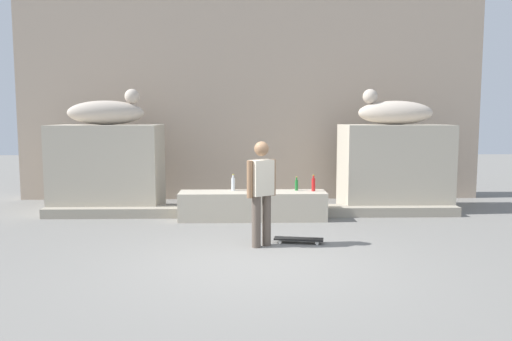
% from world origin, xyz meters
% --- Properties ---
extents(ground_plane, '(40.00, 40.00, 0.00)m').
position_xyz_m(ground_plane, '(0.00, 0.00, 0.00)').
color(ground_plane, slate).
extents(facade_wall, '(11.37, 0.60, 5.69)m').
position_xyz_m(facade_wall, '(0.00, 5.82, 2.85)').
color(facade_wall, tan).
rests_on(facade_wall, ground_plane).
extents(pedestal_left, '(2.28, 1.36, 1.87)m').
position_xyz_m(pedestal_left, '(-3.13, 4.05, 0.94)').
color(pedestal_left, '#B7AD99').
rests_on(pedestal_left, ground_plane).
extents(pedestal_right, '(2.28, 1.36, 1.87)m').
position_xyz_m(pedestal_right, '(3.13, 4.05, 0.94)').
color(pedestal_right, '#B7AD99').
rests_on(pedestal_right, ground_plane).
extents(statue_reclining_left, '(1.69, 0.94, 0.78)m').
position_xyz_m(statue_reclining_left, '(-3.10, 4.06, 2.15)').
color(statue_reclining_left, beige).
rests_on(statue_reclining_left, pedestal_left).
extents(statue_reclining_right, '(1.65, 0.72, 0.78)m').
position_xyz_m(statue_reclining_right, '(3.10, 4.06, 2.15)').
color(statue_reclining_right, beige).
rests_on(statue_reclining_right, pedestal_right).
extents(ledge_block, '(2.92, 0.66, 0.56)m').
position_xyz_m(ledge_block, '(0.00, 2.98, 0.28)').
color(ledge_block, '#B7AD99').
rests_on(ledge_block, ground_plane).
extents(skater, '(0.46, 0.37, 1.67)m').
position_xyz_m(skater, '(0.10, 0.88, 0.92)').
color(skater, brown).
rests_on(skater, ground_plane).
extents(skateboard, '(0.82, 0.34, 0.08)m').
position_xyz_m(skateboard, '(0.72, 1.07, 0.06)').
color(skateboard, black).
rests_on(skateboard, ground_plane).
extents(bottle_red, '(0.07, 0.07, 0.33)m').
position_xyz_m(bottle_red, '(1.22, 3.05, 0.70)').
color(bottle_red, red).
rests_on(bottle_red, ledge_block).
extents(bottle_clear, '(0.07, 0.07, 0.33)m').
position_xyz_m(bottle_clear, '(-0.39, 3.17, 0.70)').
color(bottle_clear, silver).
rests_on(bottle_clear, ledge_block).
extents(bottle_green, '(0.06, 0.06, 0.28)m').
position_xyz_m(bottle_green, '(0.89, 3.15, 0.68)').
color(bottle_green, '#1E722D').
rests_on(bottle_green, ledge_block).
extents(bottle_orange, '(0.08, 0.08, 0.27)m').
position_xyz_m(bottle_orange, '(-0.03, 3.22, 0.67)').
color(bottle_orange, orange).
rests_on(bottle_orange, ledge_block).
extents(stair_step, '(8.54, 0.50, 0.20)m').
position_xyz_m(stair_step, '(0.00, 3.35, 0.10)').
color(stair_step, gray).
rests_on(stair_step, ground_plane).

